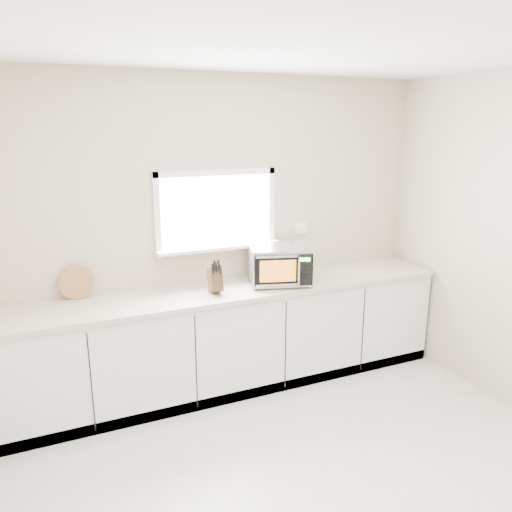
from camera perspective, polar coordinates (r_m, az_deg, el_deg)
back_wall at (r=4.44m, az=-4.57°, el=2.91°), size 4.00×0.17×2.70m
cabinets at (r=4.46m, az=-3.05°, el=-9.52°), size 3.92×0.60×0.88m
countertop at (r=4.28m, az=-3.08°, el=-3.94°), size 3.92×0.64×0.04m
microwave at (r=4.36m, az=2.74°, el=-0.92°), size 0.61×0.53×0.33m
knife_block at (r=4.13m, az=-4.70°, el=-2.54°), size 0.11×0.21×0.29m
cutting_board at (r=4.23m, az=-19.88°, el=-2.85°), size 0.27×0.07×0.27m
coffee_grinder at (r=4.66m, az=5.73°, el=-0.68°), size 0.14×0.14×0.23m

